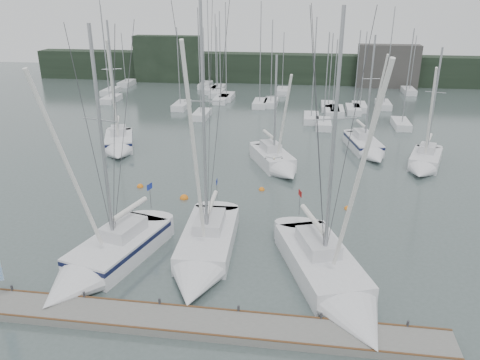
{
  "coord_description": "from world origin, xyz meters",
  "views": [
    {
      "loc": [
        4.75,
        -22.74,
        14.88
      ],
      "look_at": [
        0.78,
        5.0,
        3.67
      ],
      "focal_mm": 35.0,
      "sensor_mm": 36.0,
      "label": 1
    }
  ],
  "objects_px": {
    "buoy_d": "(347,209)",
    "buoy_a": "(184,198)",
    "sailboat_mid_e": "(424,164)",
    "sailboat_mid_d": "(367,148)",
    "sailboat_mid_a": "(119,145)",
    "sailboat_near_right": "(336,287)",
    "buoy_b": "(262,190)",
    "sailboat_mid_c": "(278,164)",
    "sailboat_near_left": "(100,262)",
    "buoy_c": "(140,187)",
    "sailboat_near_center": "(202,258)"
  },
  "relations": [
    {
      "from": "buoy_d",
      "to": "buoy_a",
      "type": "bearing_deg",
      "value": 179.33
    },
    {
      "from": "sailboat_mid_e",
      "to": "buoy_a",
      "type": "distance_m",
      "value": 21.96
    },
    {
      "from": "sailboat_mid_d",
      "to": "sailboat_mid_e",
      "type": "relative_size",
      "value": 1.06
    },
    {
      "from": "sailboat_mid_e",
      "to": "sailboat_mid_a",
      "type": "bearing_deg",
      "value": -163.79
    },
    {
      "from": "sailboat_near_right",
      "to": "buoy_b",
      "type": "relative_size",
      "value": 31.96
    },
    {
      "from": "sailboat_near_right",
      "to": "buoy_d",
      "type": "height_order",
      "value": "sailboat_near_right"
    },
    {
      "from": "sailboat_mid_c",
      "to": "sailboat_near_left",
      "type": "bearing_deg",
      "value": -140.91
    },
    {
      "from": "buoy_d",
      "to": "sailboat_mid_e",
      "type": "bearing_deg",
      "value": 52.16
    },
    {
      "from": "buoy_c",
      "to": "sailboat_near_left",
      "type": "bearing_deg",
      "value": -80.57
    },
    {
      "from": "sailboat_near_right",
      "to": "sailboat_mid_d",
      "type": "relative_size",
      "value": 1.28
    },
    {
      "from": "sailboat_near_left",
      "to": "sailboat_near_right",
      "type": "bearing_deg",
      "value": 13.29
    },
    {
      "from": "sailboat_near_center",
      "to": "buoy_b",
      "type": "bearing_deg",
      "value": 76.51
    },
    {
      "from": "sailboat_mid_c",
      "to": "buoy_d",
      "type": "bearing_deg",
      "value": -77.68
    },
    {
      "from": "sailboat_near_center",
      "to": "buoy_d",
      "type": "xyz_separation_m",
      "value": [
        8.98,
        9.15,
        -0.54
      ]
    },
    {
      "from": "sailboat_mid_c",
      "to": "sailboat_mid_d",
      "type": "distance_m",
      "value": 10.31
    },
    {
      "from": "sailboat_near_center",
      "to": "buoy_b",
      "type": "height_order",
      "value": "sailboat_near_center"
    },
    {
      "from": "buoy_b",
      "to": "sailboat_mid_a",
      "type": "bearing_deg",
      "value": 152.63
    },
    {
      "from": "sailboat_near_center",
      "to": "buoy_a",
      "type": "height_order",
      "value": "sailboat_near_center"
    },
    {
      "from": "sailboat_near_center",
      "to": "sailboat_mid_e",
      "type": "relative_size",
      "value": 1.39
    },
    {
      "from": "buoy_b",
      "to": "sailboat_mid_e",
      "type": "bearing_deg",
      "value": 25.78
    },
    {
      "from": "sailboat_near_right",
      "to": "sailboat_mid_c",
      "type": "height_order",
      "value": "sailboat_near_right"
    },
    {
      "from": "buoy_c",
      "to": "sailboat_near_center",
      "type": "bearing_deg",
      "value": -55.12
    },
    {
      "from": "sailboat_near_left",
      "to": "sailboat_near_right",
      "type": "xyz_separation_m",
      "value": [
        13.21,
        -0.43,
        -0.04
      ]
    },
    {
      "from": "sailboat_mid_d",
      "to": "buoy_d",
      "type": "xyz_separation_m",
      "value": [
        -2.81,
        -13.34,
        -0.58
      ]
    },
    {
      "from": "sailboat_near_left",
      "to": "buoy_d",
      "type": "height_order",
      "value": "sailboat_near_left"
    },
    {
      "from": "sailboat_near_left",
      "to": "buoy_c",
      "type": "relative_size",
      "value": 27.33
    },
    {
      "from": "buoy_a",
      "to": "sailboat_near_right",
      "type": "bearing_deg",
      "value": -45.31
    },
    {
      "from": "sailboat_mid_d",
      "to": "buoy_b",
      "type": "height_order",
      "value": "sailboat_mid_d"
    },
    {
      "from": "buoy_c",
      "to": "buoy_b",
      "type": "bearing_deg",
      "value": 4.42
    },
    {
      "from": "sailboat_mid_d",
      "to": "buoy_a",
      "type": "distance_m",
      "value": 20.23
    },
    {
      "from": "buoy_a",
      "to": "buoy_b",
      "type": "distance_m",
      "value": 6.37
    },
    {
      "from": "sailboat_mid_d",
      "to": "buoy_a",
      "type": "height_order",
      "value": "sailboat_mid_d"
    },
    {
      "from": "sailboat_near_center",
      "to": "sailboat_near_right",
      "type": "distance_m",
      "value": 7.83
    },
    {
      "from": "sailboat_near_left",
      "to": "sailboat_near_right",
      "type": "distance_m",
      "value": 13.22
    },
    {
      "from": "sailboat_near_left",
      "to": "sailboat_mid_d",
      "type": "relative_size",
      "value": 1.2
    },
    {
      "from": "sailboat_near_center",
      "to": "buoy_c",
      "type": "height_order",
      "value": "sailboat_near_center"
    },
    {
      "from": "sailboat_mid_e",
      "to": "buoy_c",
      "type": "relative_size",
      "value": 21.43
    },
    {
      "from": "sailboat_mid_a",
      "to": "buoy_a",
      "type": "distance_m",
      "value": 14.11
    },
    {
      "from": "sailboat_mid_a",
      "to": "sailboat_mid_c",
      "type": "height_order",
      "value": "sailboat_mid_a"
    },
    {
      "from": "sailboat_mid_a",
      "to": "buoy_c",
      "type": "height_order",
      "value": "sailboat_mid_a"
    },
    {
      "from": "sailboat_mid_a",
      "to": "buoy_a",
      "type": "bearing_deg",
      "value": -68.16
    },
    {
      "from": "buoy_a",
      "to": "sailboat_mid_d",
      "type": "bearing_deg",
      "value": 40.75
    },
    {
      "from": "sailboat_mid_d",
      "to": "buoy_c",
      "type": "relative_size",
      "value": 22.71
    },
    {
      "from": "buoy_d",
      "to": "buoy_b",
      "type": "bearing_deg",
      "value": 157.97
    },
    {
      "from": "sailboat_mid_d",
      "to": "sailboat_mid_a",
      "type": "bearing_deg",
      "value": 174.66
    },
    {
      "from": "sailboat_near_left",
      "to": "buoy_b",
      "type": "distance_m",
      "value": 15.55
    },
    {
      "from": "sailboat_mid_e",
      "to": "buoy_d",
      "type": "xyz_separation_m",
      "value": [
        -7.36,
        -9.48,
        -0.56
      ]
    },
    {
      "from": "buoy_b",
      "to": "sailboat_near_left",
      "type": "bearing_deg",
      "value": -120.74
    },
    {
      "from": "sailboat_near_left",
      "to": "buoy_b",
      "type": "xyz_separation_m",
      "value": [
        7.94,
        13.35,
        -0.64
      ]
    },
    {
      "from": "buoy_a",
      "to": "buoy_d",
      "type": "bearing_deg",
      "value": -0.67
    }
  ]
}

